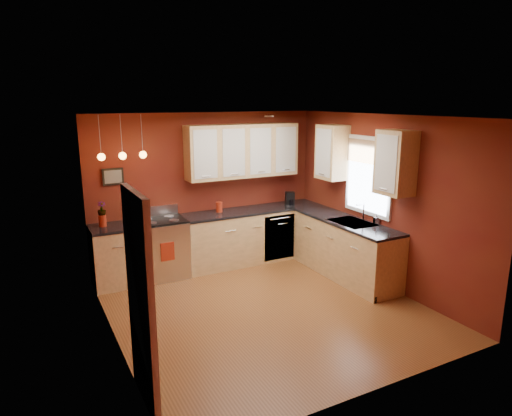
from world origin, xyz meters
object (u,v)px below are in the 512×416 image
gas_range (162,248)px  soap_pump (376,219)px  red_canister (219,207)px  coffee_maker (290,199)px  sink (352,224)px

gas_range → soap_pump: (2.87, -1.76, 0.54)m
red_canister → soap_pump: red_canister is taller
coffee_maker → soap_pump: bearing=-56.5°
coffee_maker → gas_range: bearing=-160.6°
gas_range → coffee_maker: size_ratio=4.88×
gas_range → coffee_maker: bearing=0.3°
sink → red_canister: 2.23m
sink → soap_pump: sink is taller
gas_range → red_canister: (1.04, 0.07, 0.55)m
gas_range → sink: 3.05m
sink → soap_pump: 0.38m
sink → gas_range: bearing=150.2°
red_canister → coffee_maker: size_ratio=0.77×
gas_range → red_canister: size_ratio=6.36×
gas_range → sink: (2.62, -1.50, 0.43)m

